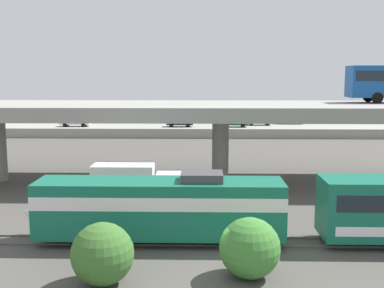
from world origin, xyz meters
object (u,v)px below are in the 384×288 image
(parked_car_4, at_px, (75,122))
(parked_car_5, at_px, (259,120))
(service_truck_west, at_px, (135,183))
(parked_car_2, at_px, (180,122))
(train_locomotive, at_px, (148,206))
(parked_car_0, at_px, (235,122))
(parked_car_3, at_px, (290,119))

(parked_car_4, relative_size, parked_car_5, 1.11)
(service_truck_west, distance_m, parked_car_2, 40.04)
(train_locomotive, relative_size, parked_car_4, 3.26)
(service_truck_west, relative_size, parked_car_2, 1.63)
(service_truck_west, height_order, parked_car_0, service_truck_west)
(parked_car_0, height_order, parked_car_5, same)
(service_truck_west, relative_size, parked_car_0, 1.69)
(train_locomotive, xyz_separation_m, parked_car_0, (8.17, 48.19, 0.03))
(parked_car_3, bearing_deg, train_locomotive, 71.54)
(parked_car_2, bearing_deg, parked_car_3, 14.79)
(train_locomotive, bearing_deg, parked_car_2, -89.35)
(parked_car_2, height_order, parked_car_4, same)
(parked_car_3, height_order, parked_car_4, same)
(parked_car_3, xyz_separation_m, parked_car_4, (-34.89, -4.76, 0.00))
(train_locomotive, bearing_deg, parked_car_3, -108.46)
(parked_car_4, height_order, parked_car_5, same)
(parked_car_2, distance_m, parked_car_3, 18.89)
(service_truck_west, bearing_deg, parked_car_0, 75.84)
(parked_car_0, xyz_separation_m, parked_car_4, (-25.35, 0.15, 0.00))
(service_truck_west, relative_size, parked_car_3, 1.52)
(parked_car_0, height_order, parked_car_2, same)
(service_truck_west, distance_m, parked_car_0, 41.18)
(parked_car_2, bearing_deg, parked_car_4, 179.80)
(parked_car_3, distance_m, parked_car_4, 35.22)
(parked_car_2, relative_size, parked_car_5, 0.99)
(parked_car_5, bearing_deg, parked_car_3, -158.61)
(train_locomotive, relative_size, parked_car_0, 3.80)
(parked_car_2, height_order, parked_car_5, same)
(parked_car_3, bearing_deg, parked_car_5, 21.39)
(service_truck_west, bearing_deg, parked_car_4, 110.87)
(parked_car_2, relative_size, parked_car_4, 0.89)
(service_truck_west, bearing_deg, parked_car_2, 88.06)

